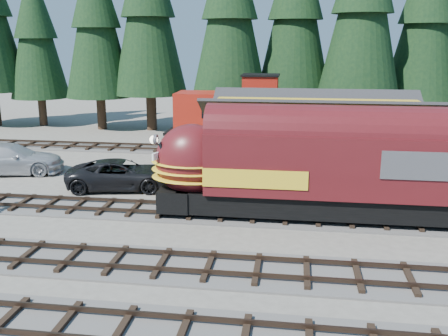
# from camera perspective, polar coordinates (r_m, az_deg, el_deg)

# --- Properties ---
(ground) EXTENTS (120.00, 120.00, 0.00)m
(ground) POSITION_cam_1_polar(r_m,az_deg,el_deg) (20.55, 11.01, -9.59)
(ground) COLOR #6B665B
(ground) RESTS_ON ground
(track_spur) EXTENTS (32.00, 3.20, 0.33)m
(track_spur) POSITION_cam_1_polar(r_m,az_deg,el_deg) (38.68, -5.16, 2.10)
(track_spur) COLOR #4C4947
(track_spur) RESTS_ON ground
(depot) EXTENTS (12.80, 7.00, 5.30)m
(depot) POSITION_cam_1_polar(r_m,az_deg,el_deg) (29.77, 10.39, 3.91)
(depot) COLOR gold
(depot) RESTS_ON ground
(conifer_backdrop) EXTENTS (81.64, 23.06, 16.86)m
(conifer_backdrop) POSITION_cam_1_polar(r_m,az_deg,el_deg) (44.17, 13.98, 16.64)
(conifer_backdrop) COLOR black
(conifer_backdrop) RESTS_ON ground
(locomotive) EXTENTS (15.11, 3.00, 4.11)m
(locomotive) POSITION_cam_1_polar(r_m,az_deg,el_deg) (23.52, 9.17, -0.17)
(locomotive) COLOR black
(locomotive) RESTS_ON ground
(caboose) EXTENTS (10.43, 3.02, 5.42)m
(caboose) POSITION_cam_1_polar(r_m,az_deg,el_deg) (37.36, 2.62, 5.79)
(caboose) COLOR black
(caboose) RESTS_ON ground
(pickup_truck_a) EXTENTS (6.44, 3.79, 1.68)m
(pickup_truck_a) POSITION_cam_1_polar(r_m,az_deg,el_deg) (29.01, -11.68, -0.73)
(pickup_truck_a) COLOR black
(pickup_truck_a) RESTS_ON ground
(pickup_truck_b) EXTENTS (7.02, 4.16, 1.91)m
(pickup_truck_b) POSITION_cam_1_polar(r_m,az_deg,el_deg) (34.48, -23.27, 0.97)
(pickup_truck_b) COLOR #B2B5BA
(pickup_truck_b) RESTS_ON ground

